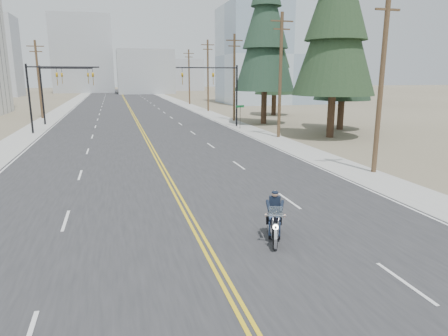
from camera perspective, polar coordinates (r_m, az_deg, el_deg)
name	(u,v)px	position (r m, az deg, el deg)	size (l,w,h in m)	color
ground_plane	(205,247)	(14.27, -2.69, -11.16)	(400.00, 400.00, 0.00)	#776D56
road	(128,105)	(82.96, -13.54, 8.68)	(20.00, 200.00, 0.01)	#303033
sidewalk_left	(67,107)	(83.37, -21.54, 8.16)	(3.00, 200.00, 0.01)	#A5A5A0
sidewalk_right	(185,104)	(84.14, -5.60, 9.04)	(3.00, 200.00, 0.01)	#A5A5A0
traffic_mast_left	(50,85)	(45.14, -23.66, 10.85)	(7.10, 0.26, 7.00)	black
traffic_mast_right	(220,84)	(46.24, -0.61, 11.95)	(7.10, 0.26, 7.00)	black
traffic_mast_far	(56,84)	(53.11, -22.84, 11.03)	(6.10, 0.26, 7.00)	black
street_sign	(240,113)	(45.00, 2.33, 7.91)	(0.90, 0.06, 2.62)	black
utility_pole_a	(382,78)	(25.75, 21.60, 11.91)	(2.20, 0.30, 11.00)	brown
utility_pole_b	(280,74)	(38.85, 8.06, 13.15)	(2.20, 0.30, 11.50)	brown
utility_pole_c	(234,76)	(52.97, 1.47, 12.95)	(2.20, 0.30, 11.00)	brown
utility_pole_d	(208,75)	(67.47, -2.31, 13.18)	(2.20, 0.30, 11.50)	brown
utility_pole_e	(189,76)	(84.11, -5.00, 12.95)	(2.20, 0.30, 11.00)	brown
utility_pole_left	(39,78)	(61.47, -24.97, 11.54)	(2.20, 0.30, 10.50)	brown
glass_building	(278,56)	(89.83, 7.74, 15.62)	(24.00, 16.00, 20.00)	#9EB5CC
haze_bldg_b	(145,72)	(138.13, -11.18, 13.32)	(18.00, 14.00, 14.00)	#ADB2B7
haze_bldg_c	(252,65)	(130.00, 3.99, 14.44)	(16.00, 12.00, 18.00)	#B7BCC6
haze_bldg_d	(83,54)	(153.15, -19.48, 15.04)	(20.00, 15.00, 26.00)	#ADB2B7
haze_bldg_e	(183,75)	(165.06, -5.82, 13.07)	(14.00, 14.00, 12.00)	#B7BCC6
motorcyclist	(275,217)	(14.62, 7.26, -6.89)	(0.97, 2.27, 1.77)	black
conifer_near	(337,10)	(40.20, 15.89, 20.84)	(7.64, 7.64, 20.21)	#382619
conifer_mid	(345,42)	(46.15, 16.95, 16.89)	(6.11, 6.11, 16.30)	#382619
conifer_tall	(266,26)	(50.26, 5.98, 19.59)	(7.27, 7.27, 20.20)	#382619
conifer_far	(275,54)	(61.14, 7.33, 15.88)	(5.82, 5.82, 15.59)	#382619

